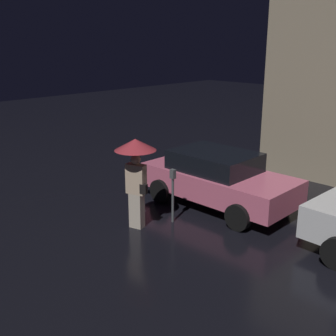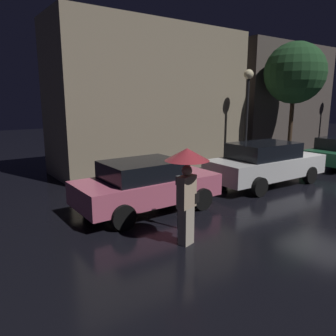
{
  "view_description": "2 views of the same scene",
  "coord_description": "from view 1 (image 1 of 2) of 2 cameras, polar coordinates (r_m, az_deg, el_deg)",
  "views": [
    {
      "loc": [
        -0.43,
        -6.98,
        4.21
      ],
      "look_at": [
        -7.59,
        0.39,
        1.08
      ],
      "focal_mm": 45.0,
      "sensor_mm": 36.0,
      "label": 1
    },
    {
      "loc": [
        -11.47,
        -6.19,
        3.12
      ],
      "look_at": [
        -6.7,
        0.48,
        1.38
      ],
      "focal_mm": 35.0,
      "sensor_mm": 36.0,
      "label": 2
    }
  ],
  "objects": [
    {
      "name": "pedestrian_with_umbrella",
      "position": [
        9.46,
        -4.39,
        0.81
      ],
      "size": [
        0.94,
        0.94,
        2.12
      ],
      "rotation": [
        0.0,
        0.0,
        3.42
      ],
      "color": "beige",
      "rests_on": "ground"
    },
    {
      "name": "parking_meter",
      "position": [
        9.96,
        0.65,
        -2.99
      ],
      "size": [
        0.12,
        0.1,
        1.32
      ],
      "color": "#4C5154",
      "rests_on": "ground"
    },
    {
      "name": "parked_car_pink",
      "position": [
        11.09,
        6.76,
        -1.33
      ],
      "size": [
        4.08,
        2.02,
        1.44
      ],
      "rotation": [
        0.0,
        0.0,
        -0.0
      ],
      "color": "#DB6684",
      "rests_on": "ground"
    }
  ]
}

